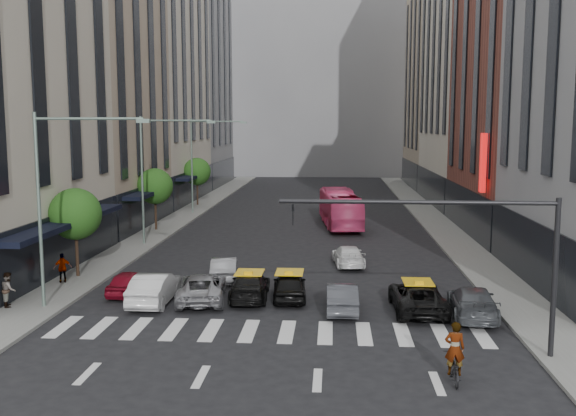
% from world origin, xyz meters
% --- Properties ---
extents(ground, '(160.00, 160.00, 0.00)m').
position_xyz_m(ground, '(0.00, 0.00, 0.00)').
color(ground, black).
rests_on(ground, ground).
extents(sidewalk_left, '(3.00, 96.00, 0.15)m').
position_xyz_m(sidewalk_left, '(-11.50, 30.00, 0.07)').
color(sidewalk_left, slate).
rests_on(sidewalk_left, ground).
extents(sidewalk_right, '(3.00, 96.00, 0.15)m').
position_xyz_m(sidewalk_right, '(11.50, 30.00, 0.07)').
color(sidewalk_right, slate).
rests_on(sidewalk_right, ground).
extents(building_left_b, '(8.00, 16.00, 24.00)m').
position_xyz_m(building_left_b, '(-17.00, 28.00, 12.00)').
color(building_left_b, tan).
rests_on(building_left_b, ground).
extents(building_left_c, '(8.00, 20.00, 36.00)m').
position_xyz_m(building_left_c, '(-17.00, 46.00, 18.00)').
color(building_left_c, beige).
rests_on(building_left_c, ground).
extents(building_left_d, '(8.00, 18.00, 30.00)m').
position_xyz_m(building_left_d, '(-17.00, 65.00, 15.00)').
color(building_left_d, gray).
rests_on(building_left_d, ground).
extents(building_right_b, '(8.00, 18.00, 26.00)m').
position_xyz_m(building_right_b, '(17.00, 27.00, 13.00)').
color(building_right_b, brown).
rests_on(building_right_b, ground).
extents(building_right_c, '(8.00, 20.00, 40.00)m').
position_xyz_m(building_right_c, '(17.00, 46.00, 20.00)').
color(building_right_c, beige).
rests_on(building_right_c, ground).
extents(building_right_d, '(8.00, 18.00, 28.00)m').
position_xyz_m(building_right_d, '(17.00, 65.00, 14.00)').
color(building_right_d, tan).
rests_on(building_right_d, ground).
extents(building_far, '(30.00, 10.00, 36.00)m').
position_xyz_m(building_far, '(0.00, 85.00, 18.00)').
color(building_far, gray).
rests_on(building_far, ground).
extents(tree_near, '(2.88, 2.88, 4.95)m').
position_xyz_m(tree_near, '(-11.80, 10.00, 3.65)').
color(tree_near, black).
rests_on(tree_near, sidewalk_left).
extents(tree_mid, '(2.88, 2.88, 4.95)m').
position_xyz_m(tree_mid, '(-11.80, 26.00, 3.65)').
color(tree_mid, black).
rests_on(tree_mid, sidewalk_left).
extents(tree_far, '(2.88, 2.88, 4.95)m').
position_xyz_m(tree_far, '(-11.80, 42.00, 3.65)').
color(tree_far, black).
rests_on(tree_far, sidewalk_left).
extents(streetlamp_near, '(5.38, 0.25, 9.00)m').
position_xyz_m(streetlamp_near, '(-10.04, 4.00, 5.90)').
color(streetlamp_near, gray).
rests_on(streetlamp_near, sidewalk_left).
extents(streetlamp_mid, '(5.38, 0.25, 9.00)m').
position_xyz_m(streetlamp_mid, '(-10.04, 20.00, 5.90)').
color(streetlamp_mid, gray).
rests_on(streetlamp_mid, sidewalk_left).
extents(streetlamp_far, '(5.38, 0.25, 9.00)m').
position_xyz_m(streetlamp_far, '(-10.04, 36.00, 5.90)').
color(streetlamp_far, gray).
rests_on(streetlamp_far, sidewalk_left).
extents(traffic_signal, '(10.10, 0.20, 6.00)m').
position_xyz_m(traffic_signal, '(7.69, -1.00, 4.47)').
color(traffic_signal, black).
rests_on(traffic_signal, ground).
extents(liberty_sign, '(0.30, 0.70, 4.00)m').
position_xyz_m(liberty_sign, '(12.60, 20.00, 6.00)').
color(liberty_sign, red).
rests_on(liberty_sign, ground).
extents(car_red, '(1.55, 3.65, 1.23)m').
position_xyz_m(car_red, '(-7.86, 6.89, 0.61)').
color(car_red, maroon).
rests_on(car_red, ground).
extents(car_white_front, '(1.60, 4.59, 1.51)m').
position_xyz_m(car_white_front, '(-6.09, 5.36, 0.76)').
color(car_white_front, beige).
rests_on(car_white_front, ground).
extents(car_silver, '(2.91, 5.17, 1.36)m').
position_xyz_m(car_silver, '(-3.91, 5.93, 0.68)').
color(car_silver, '#929297').
rests_on(car_silver, ground).
extents(taxi_left, '(2.06, 4.62, 1.32)m').
position_xyz_m(taxi_left, '(-1.60, 6.44, 0.66)').
color(taxi_left, black).
rests_on(taxi_left, ground).
extents(taxi_center, '(1.87, 4.07, 1.35)m').
position_xyz_m(taxi_center, '(0.37, 6.50, 0.68)').
color(taxi_center, black).
rests_on(taxi_center, ground).
extents(car_grey_mid, '(1.49, 4.07, 1.33)m').
position_xyz_m(car_grey_mid, '(2.92, 4.68, 0.67)').
color(car_grey_mid, '#3A3C41').
rests_on(car_grey_mid, ground).
extents(taxi_right, '(2.42, 5.03, 1.38)m').
position_xyz_m(taxi_right, '(6.40, 4.83, 0.69)').
color(taxi_right, black).
rests_on(taxi_right, ground).
extents(car_grey_curb, '(2.37, 4.94, 1.39)m').
position_xyz_m(car_grey_curb, '(8.77, 4.16, 0.69)').
color(car_grey_curb, '#474B50').
rests_on(car_grey_curb, ground).
extents(car_row2_left, '(1.87, 4.13, 1.31)m').
position_xyz_m(car_row2_left, '(-3.50, 10.12, 0.66)').
color(car_row2_left, gray).
rests_on(car_row2_left, ground).
extents(car_row2_right, '(2.14, 4.37, 1.22)m').
position_xyz_m(car_row2_right, '(3.44, 14.41, 0.61)').
color(car_row2_right, white).
rests_on(car_row2_right, ground).
extents(bus, '(3.72, 11.15, 3.05)m').
position_xyz_m(bus, '(3.07, 29.64, 1.52)').
color(bus, '#E9447D').
rests_on(bus, ground).
extents(motorcycle, '(0.67, 1.77, 0.92)m').
position_xyz_m(motorcycle, '(6.57, -3.33, 0.46)').
color(motorcycle, black).
rests_on(motorcycle, ground).
extents(rider, '(0.69, 0.47, 1.84)m').
position_xyz_m(rider, '(6.57, -3.33, 1.84)').
color(rider, gray).
rests_on(rider, motorcycle).
extents(pedestrian_near, '(0.89, 0.98, 1.63)m').
position_xyz_m(pedestrian_near, '(-12.59, 3.85, 0.96)').
color(pedestrian_near, gray).
rests_on(pedestrian_near, sidewalk_left).
extents(pedestrian_far, '(1.00, 0.79, 1.59)m').
position_xyz_m(pedestrian_far, '(-11.98, 8.44, 0.95)').
color(pedestrian_far, gray).
rests_on(pedestrian_far, sidewalk_left).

